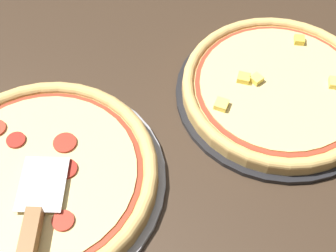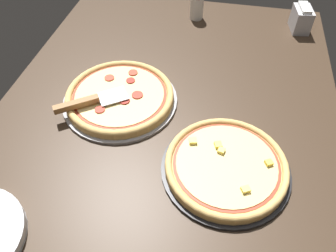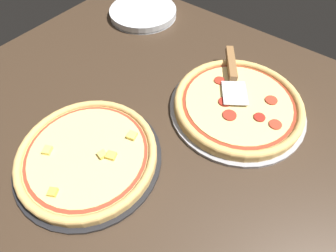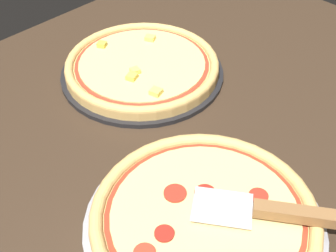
% 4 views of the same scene
% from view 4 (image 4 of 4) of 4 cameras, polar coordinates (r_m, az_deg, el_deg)
% --- Properties ---
extents(ground_plane, '(1.54, 1.11, 0.04)m').
position_cam_4_polar(ground_plane, '(0.85, -2.46, -5.57)').
color(ground_plane, '#38281C').
extents(pizza_pan_front, '(0.38, 0.38, 0.01)m').
position_cam_4_polar(pizza_pan_front, '(0.75, 4.42, -11.90)').
color(pizza_pan_front, '#939399').
rests_on(pizza_pan_front, ground_plane).
extents(pizza_front, '(0.35, 0.35, 0.03)m').
position_cam_4_polar(pizza_front, '(0.73, 4.50, -10.97)').
color(pizza_front, '#DBAD60').
rests_on(pizza_front, pizza_pan_front).
extents(pizza_pan_back, '(0.36, 0.36, 0.01)m').
position_cam_4_polar(pizza_pan_back, '(1.04, -3.14, 6.49)').
color(pizza_pan_back, black).
rests_on(pizza_pan_back, ground_plane).
extents(pizza_back, '(0.34, 0.34, 0.03)m').
position_cam_4_polar(pizza_back, '(1.03, -3.18, 7.38)').
color(pizza_back, '#DBAD60').
rests_on(pizza_back, pizza_pan_back).
extents(serving_spatula, '(0.17, 0.22, 0.02)m').
position_cam_4_polar(serving_spatula, '(0.73, 14.19, -10.26)').
color(serving_spatula, silver).
rests_on(serving_spatula, pizza_front).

